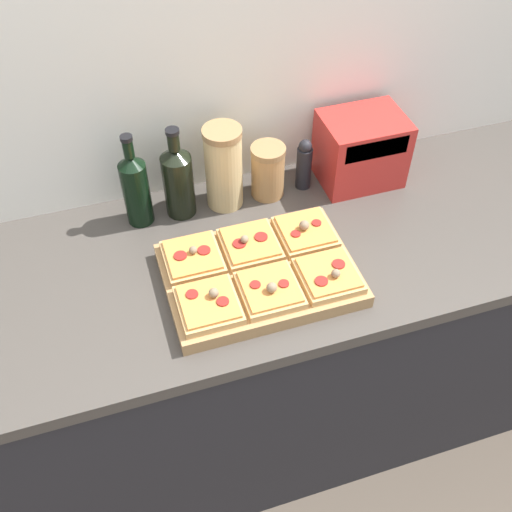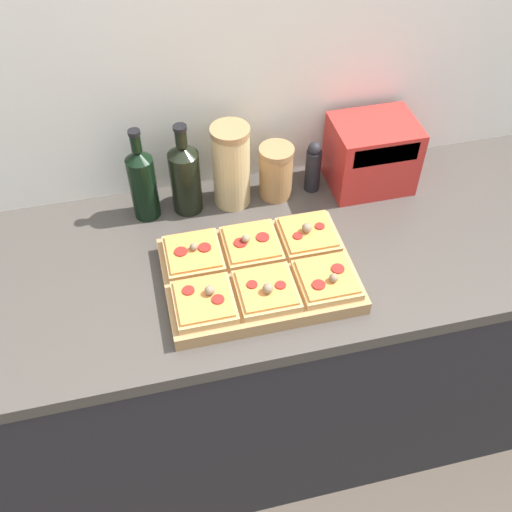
{
  "view_description": "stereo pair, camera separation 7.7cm",
  "coord_description": "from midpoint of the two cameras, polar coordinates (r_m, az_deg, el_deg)",
  "views": [
    {
      "loc": [
        -0.29,
        -0.73,
        2.09
      ],
      "look_at": [
        0.02,
        0.25,
        1.0
      ],
      "focal_mm": 42.0,
      "sensor_mm": 36.0,
      "label": 1
    },
    {
      "loc": [
        -0.21,
        -0.75,
        2.09
      ],
      "look_at": [
        0.02,
        0.25,
        1.0
      ],
      "focal_mm": 42.0,
      "sensor_mm": 36.0,
      "label": 2
    }
  ],
  "objects": [
    {
      "name": "ground_plane",
      "position": [
        2.23,
        0.46,
        -22.9
      ],
      "size": [
        12.0,
        12.0,
        0.0
      ],
      "primitive_type": "plane",
      "color": "#4C4238"
    },
    {
      "name": "grain_jar_tall",
      "position": [
        1.66,
        -4.45,
        8.38
      ],
      "size": [
        0.11,
        0.11,
        0.25
      ],
      "color": "tan",
      "rests_on": "kitchen_counter"
    },
    {
      "name": "pizza_slice_front_left",
      "position": [
        1.41,
        -6.1,
        -4.63
      ],
      "size": [
        0.14,
        0.15,
        0.05
      ],
      "color": "tan",
      "rests_on": "cutting_board"
    },
    {
      "name": "kitchen_counter",
      "position": [
        1.95,
        -2.4,
        -9.54
      ],
      "size": [
        2.63,
        0.67,
        0.94
      ],
      "color": "#232328",
      "rests_on": "ground_plane"
    },
    {
      "name": "pizza_slice_back_right",
      "position": [
        1.57,
        3.32,
        2.29
      ],
      "size": [
        0.14,
        0.15,
        0.05
      ],
      "color": "tan",
      "rests_on": "cutting_board"
    },
    {
      "name": "pepper_mill",
      "position": [
        1.74,
        3.32,
        8.68
      ],
      "size": [
        0.04,
        0.04,
        0.16
      ],
      "color": "black",
      "rests_on": "kitchen_counter"
    },
    {
      "name": "wine_bottle",
      "position": [
        1.65,
        -8.77,
        7.14
      ],
      "size": [
        0.08,
        0.08,
        0.28
      ],
      "color": "black",
      "rests_on": "kitchen_counter"
    },
    {
      "name": "grain_jar_short",
      "position": [
        1.71,
        -0.17,
        8.07
      ],
      "size": [
        0.1,
        0.1,
        0.16
      ],
      "color": "#AD7F4C",
      "rests_on": "kitchen_counter"
    },
    {
      "name": "pizza_slice_back_left",
      "position": [
        1.52,
        -7.5,
        -0.16
      ],
      "size": [
        0.14,
        0.15,
        0.05
      ],
      "color": "tan",
      "rests_on": "cutting_board"
    },
    {
      "name": "pizza_slice_front_right",
      "position": [
        1.47,
        5.45,
        -1.86
      ],
      "size": [
        0.14,
        0.15,
        0.05
      ],
      "color": "tan",
      "rests_on": "cutting_board"
    },
    {
      "name": "pizza_slice_front_center",
      "position": [
        1.43,
        -0.21,
        -3.24
      ],
      "size": [
        0.14,
        0.15,
        0.05
      ],
      "color": "tan",
      "rests_on": "cutting_board"
    },
    {
      "name": "wall_back",
      "position": [
        1.66,
        -6.77,
        15.99
      ],
      "size": [
        6.0,
        0.06,
        2.5
      ],
      "color": "silver",
      "rests_on": "ground_plane"
    },
    {
      "name": "pizza_slice_back_center",
      "position": [
        1.54,
        -2.01,
        1.08
      ],
      "size": [
        0.14,
        0.15,
        0.05
      ],
      "color": "tan",
      "rests_on": "cutting_board"
    },
    {
      "name": "cutting_board",
      "position": [
        1.51,
        -1.12,
        -1.87
      ],
      "size": [
        0.47,
        0.34,
        0.04
      ],
      "primitive_type": "cube",
      "color": "#A37A4C",
      "rests_on": "kitchen_counter"
    },
    {
      "name": "olive_oil_bottle",
      "position": [
        1.64,
        -12.73,
        6.33
      ],
      "size": [
        0.07,
        0.07,
        0.28
      ],
      "color": "black",
      "rests_on": "kitchen_counter"
    },
    {
      "name": "toaster_oven",
      "position": [
        1.78,
        8.72,
        10.0
      ],
      "size": [
        0.26,
        0.18,
        0.21
      ],
      "color": "red",
      "rests_on": "kitchen_counter"
    }
  ]
}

